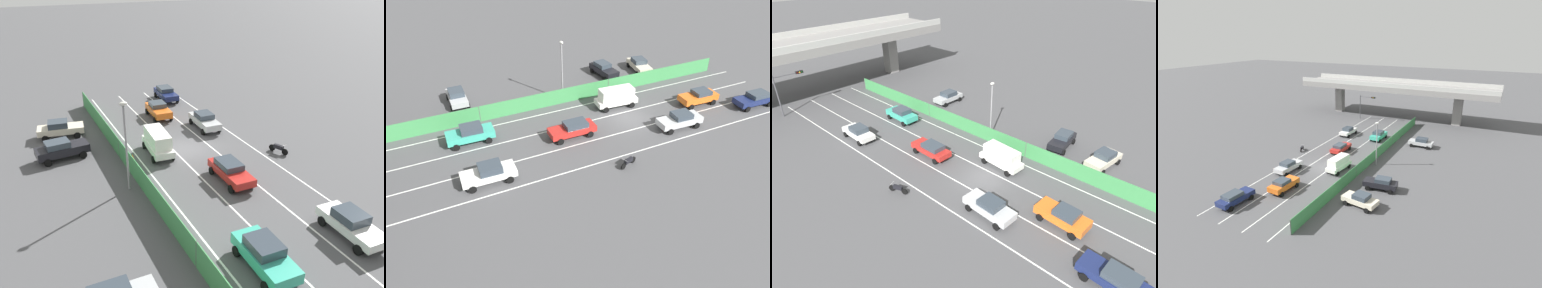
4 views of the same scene
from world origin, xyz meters
The scene contains 21 objects.
ground_plane centered at (0.00, 0.00, 0.00)m, with size 300.00×300.00×0.00m, color #4C4C4F.
lane_line_left_edge centered at (-5.08, 6.79, 0.00)m, with size 0.14×49.57×0.01m, color silver.
lane_line_mid_left centered at (-1.69, 6.79, 0.00)m, with size 0.14×49.57×0.01m, color silver.
lane_line_mid_right centered at (1.69, 6.79, 0.00)m, with size 0.14×49.57×0.01m, color silver.
lane_line_right_edge centered at (5.08, 6.79, 0.00)m, with size 0.14×49.57×0.01m, color silver.
elevated_overpass centered at (0.00, 33.57, 7.01)m, with size 46.24×9.24×8.78m.
green_fence centered at (6.50, 6.79, 0.88)m, with size 0.10×45.67×1.76m.
car_van_white centered at (3.23, 0.01, 1.24)m, with size 2.24×4.73×2.20m.
car_sedan_silver centered at (-3.27, -3.62, 0.90)m, with size 2.19×4.67×1.63m.
car_sedan_white centered at (-3.33, 15.93, 0.89)m, with size 2.11×4.57×1.64m.
car_taxi_orange centered at (-0.17, -8.68, 0.90)m, with size 2.21×4.40×1.62m.
car_sedan_red centered at (-0.14, 6.84, 0.88)m, with size 2.04×4.64×1.54m.
car_taxi_teal centered at (3.16, 16.04, 0.95)m, with size 2.16×4.52×1.74m.
car_sedan_navy centered at (-3.22, -14.01, 0.89)m, with size 2.17×4.69×1.56m.
motorcycle centered at (-6.54, 4.44, 0.46)m, with size 0.85×1.87×0.93m.
parked_sedan_cream centered at (10.40, -7.69, 0.90)m, with size 4.54×2.54×1.64m.
parked_sedan_dark centered at (11.04, -2.71, 0.93)m, with size 4.54×2.31×1.70m.
parked_wagon_silver centered at (11.50, 15.77, 0.91)m, with size 4.30×2.08×1.66m.
traffic_light centered at (-5.42, 28.80, 4.01)m, with size 3.94×0.47×5.63m.
street_lamp centered at (7.34, 4.67, 4.19)m, with size 0.60×0.36×6.86m.
traffic_cone centered at (5.70, 0.41, 0.32)m, with size 0.47×0.47×0.68m.
Camera 3 is at (-20.23, -16.17, 19.24)m, focal length 30.88 mm.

